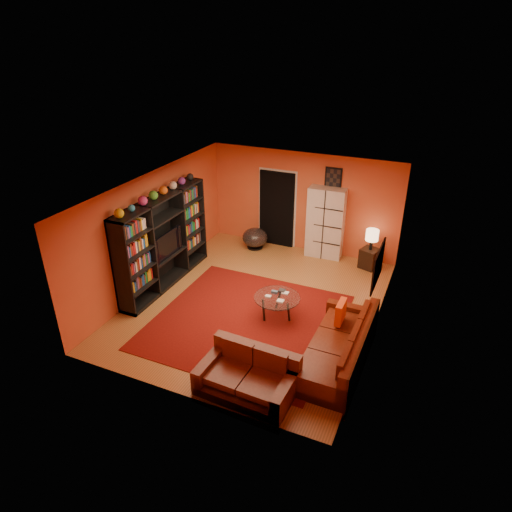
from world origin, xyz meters
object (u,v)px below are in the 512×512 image
at_px(loveseat, 249,375).
at_px(bowl_chair, 255,238).
at_px(tv, 164,244).
at_px(side_table, 369,258).
at_px(entertainment_unit, 163,241).
at_px(coffee_table, 277,299).
at_px(table_lamp, 372,236).
at_px(storage_cabinet, 325,223).
at_px(sofa, 341,348).

distance_m(loveseat, bowl_chair, 5.33).
xyz_separation_m(tv, side_table, (4.12, 2.67, -0.76)).
distance_m(entertainment_unit, side_table, 4.99).
relative_size(coffee_table, side_table, 1.88).
xyz_separation_m(entertainment_unit, tv, (0.05, -0.06, -0.04)).
bearing_deg(bowl_chair, table_lamp, 2.15).
bearing_deg(loveseat, entertainment_unit, 55.45).
height_order(tv, loveseat, tv).
bearing_deg(tv, loveseat, -126.76).
relative_size(coffee_table, storage_cabinet, 0.51).
height_order(sofa, storage_cabinet, storage_cabinet).
relative_size(sofa, side_table, 4.92).
bearing_deg(loveseat, sofa, -40.54).
bearing_deg(table_lamp, sofa, -86.24).
relative_size(sofa, loveseat, 1.54).
distance_m(tv, table_lamp, 4.91).
bearing_deg(coffee_table, storage_cabinet, 88.41).
bearing_deg(coffee_table, bowl_chair, 121.65).
xyz_separation_m(tv, sofa, (4.37, -1.06, -0.73)).
bearing_deg(table_lamp, bowl_chair, -177.85).
bearing_deg(side_table, storage_cabinet, 171.27).
relative_size(tv, side_table, 2.03).
distance_m(entertainment_unit, sofa, 4.62).
distance_m(entertainment_unit, coffee_table, 2.95).
bearing_deg(storage_cabinet, sofa, -71.88).
xyz_separation_m(coffee_table, bowl_chair, (-1.73, 2.81, -0.14)).
relative_size(coffee_table, bowl_chair, 1.40).
relative_size(storage_cabinet, table_lamp, 3.58).
height_order(storage_cabinet, table_lamp, storage_cabinet).
xyz_separation_m(loveseat, storage_cabinet, (-0.25, 5.22, 0.63)).
relative_size(loveseat, coffee_table, 1.70).
xyz_separation_m(loveseat, side_table, (0.96, 5.03, -0.03)).
relative_size(loveseat, side_table, 3.20).
bearing_deg(entertainment_unit, side_table, 32.06).
height_order(loveseat, table_lamp, table_lamp).
relative_size(sofa, storage_cabinet, 1.34).
bearing_deg(storage_cabinet, loveseat, -89.57).
distance_m(entertainment_unit, table_lamp, 4.93).
distance_m(sofa, coffee_table, 1.75).
xyz_separation_m(side_table, table_lamp, (0.00, -0.00, 0.61)).
distance_m(tv, coffee_table, 2.89).
bearing_deg(bowl_chair, storage_cabinet, 9.37).
height_order(entertainment_unit, loveseat, entertainment_unit).
xyz_separation_m(bowl_chair, side_table, (3.03, 0.11, -0.04)).
distance_m(loveseat, table_lamp, 5.15).
bearing_deg(entertainment_unit, sofa, -14.18).
bearing_deg(coffee_table, tv, 174.88).
xyz_separation_m(entertainment_unit, coffee_table, (2.87, -0.31, -0.62)).
height_order(coffee_table, bowl_chair, bowl_chair).
height_order(bowl_chair, table_lamp, table_lamp).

